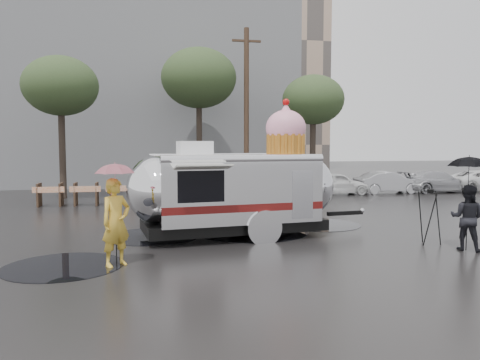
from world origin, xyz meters
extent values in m
plane|color=black|center=(0.00, 0.00, 0.00)|extent=(120.00, 120.00, 0.00)
cylinder|color=black|center=(-2.78, 2.31, 0.01)|extent=(2.74, 2.74, 0.01)
cylinder|color=black|center=(0.18, 2.43, 0.01)|extent=(3.44, 3.44, 0.01)
cylinder|color=black|center=(2.70, 3.22, 0.01)|extent=(2.65, 2.65, 0.01)
cylinder|color=black|center=(-4.76, -0.75, 0.01)|extent=(2.59, 2.59, 0.01)
cube|color=slate|center=(-4.00, 24.00, 6.50)|extent=(22.00, 12.00, 13.00)
cylinder|color=#473323|center=(2.50, 14.00, 4.50)|extent=(0.28, 0.28, 9.00)
cube|color=#473323|center=(2.50, 14.00, 8.30)|extent=(1.60, 0.12, 0.12)
cylinder|color=#382D26|center=(-7.00, 13.00, 2.93)|extent=(0.32, 0.32, 5.85)
ellipsoid|color=#2B3E21|center=(-7.00, 13.00, 5.52)|extent=(3.64, 3.64, 2.86)
cylinder|color=#382D26|center=(0.00, 15.00, 3.38)|extent=(0.32, 0.32, 6.75)
ellipsoid|color=#2B3E21|center=(0.00, 15.00, 6.38)|extent=(4.20, 4.20, 3.30)
cylinder|color=#382D26|center=(6.00, 13.00, 2.70)|extent=(0.32, 0.32, 5.40)
ellipsoid|color=#2B3E21|center=(6.00, 13.00, 5.10)|extent=(3.36, 3.36, 2.64)
cube|color=#473323|center=(-7.50, 10.00, 0.50)|extent=(0.08, 0.80, 1.00)
cube|color=#473323|center=(-6.60, 10.00, 0.50)|extent=(0.08, 0.80, 1.00)
cube|color=#E5590C|center=(-7.05, 9.62, 0.75)|extent=(1.30, 0.04, 0.25)
cube|color=#473323|center=(-6.00, 10.00, 0.50)|extent=(0.08, 0.80, 1.00)
cube|color=#473323|center=(-5.10, 10.00, 0.50)|extent=(0.08, 0.80, 1.00)
cube|color=#E5590C|center=(-5.55, 9.62, 0.75)|extent=(1.30, 0.04, 0.25)
cube|color=#473323|center=(-4.50, 10.00, 0.50)|extent=(0.08, 0.80, 1.00)
cube|color=#473323|center=(-3.60, 10.00, 0.50)|extent=(0.08, 0.80, 1.00)
cube|color=#E5590C|center=(-4.05, 9.62, 0.75)|extent=(1.30, 0.04, 0.25)
imported|color=silver|center=(7.00, 12.00, 0.70)|extent=(4.00, 1.80, 1.40)
imported|color=#B2B2B7|center=(10.00, 12.00, 0.70)|extent=(4.00, 1.80, 1.40)
imported|color=#B2B2B7|center=(13.00, 12.00, 0.72)|extent=(4.20, 1.80, 1.44)
cube|color=silver|center=(-0.50, 1.84, 1.43)|extent=(4.75, 2.87, 1.84)
ellipsoid|color=silver|center=(1.73, 2.11, 1.43)|extent=(1.80, 2.52, 1.84)
ellipsoid|color=silver|center=(-2.74, 1.57, 1.43)|extent=(1.80, 2.52, 1.84)
cube|color=black|center=(-0.50, 1.84, 0.36)|extent=(5.32, 2.64, 0.31)
cylinder|color=black|center=(0.13, 0.86, 0.36)|extent=(0.74, 0.31, 0.72)
cylinder|color=black|center=(-0.12, 2.95, 0.36)|extent=(0.74, 0.31, 0.72)
cylinder|color=silver|center=(0.15, 0.71, 0.41)|extent=(0.99, 0.22, 0.98)
cube|color=black|center=(3.15, 2.28, 0.51)|extent=(1.23, 0.27, 0.12)
sphere|color=silver|center=(3.76, 2.35, 0.56)|extent=(0.18, 0.18, 0.16)
cylinder|color=black|center=(-3.65, 1.46, 0.26)|extent=(0.11, 0.11, 0.51)
cube|color=#56100F|center=(-0.36, 0.68, 0.97)|extent=(4.47, 0.57, 0.20)
cube|color=#56100F|center=(-0.64, 3.00, 0.97)|extent=(4.47, 0.57, 0.20)
cube|color=black|center=(-1.58, 0.52, 1.59)|extent=(1.22, 0.18, 0.82)
cube|color=beige|center=(-1.55, 0.27, 2.10)|extent=(1.48, 0.68, 0.15)
cube|color=silver|center=(1.27, 0.86, 1.28)|extent=(0.61, 0.10, 1.33)
cube|color=white|center=(-1.62, 1.71, 2.56)|extent=(0.99, 0.77, 0.39)
cylinder|color=orange|center=(1.12, 2.04, 2.66)|extent=(1.18, 1.18, 0.61)
ellipsoid|color=#FFA5BF|center=(1.12, 2.04, 3.15)|extent=(1.32, 1.32, 1.06)
cone|color=#FFA5BF|center=(1.12, 2.04, 3.68)|extent=(0.57, 0.57, 0.41)
sphere|color=red|center=(1.12, 2.04, 3.91)|extent=(0.23, 0.23, 0.20)
imported|color=gold|center=(-3.62, -0.93, 0.96)|extent=(0.83, 0.79, 1.92)
imported|color=pink|center=(-3.62, -0.93, 1.91)|extent=(1.07, 1.07, 0.73)
cylinder|color=black|center=(-3.62, -0.93, 0.83)|extent=(0.02, 0.02, 1.65)
imported|color=black|center=(4.92, -1.09, 0.82)|extent=(0.87, 0.87, 1.65)
imported|color=black|center=(4.92, -1.09, 1.97)|extent=(1.24, 1.24, 0.85)
cylinder|color=black|center=(4.92, -1.09, 0.83)|extent=(0.02, 0.02, 1.65)
cylinder|color=black|center=(4.68, -0.25, 0.70)|extent=(0.03, 0.33, 1.42)
cylinder|color=black|center=(4.31, -0.03, 0.70)|extent=(0.29, 0.18, 1.42)
cylinder|color=black|center=(4.31, -0.47, 0.70)|extent=(0.29, 0.18, 1.42)
cube|color=black|center=(4.43, -0.25, 1.42)|extent=(0.12, 0.10, 0.10)
camera|label=1|loc=(-2.95, -11.34, 2.65)|focal=35.00mm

